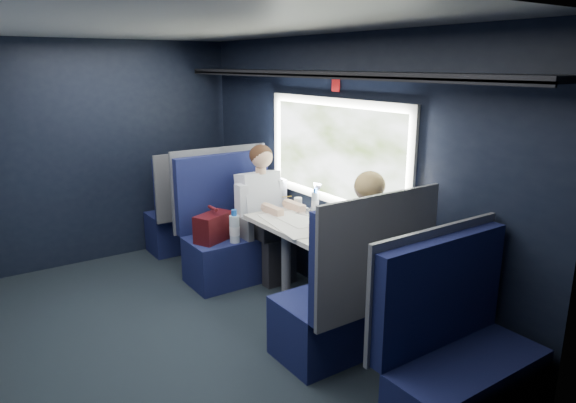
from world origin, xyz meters
TOP-DOWN VIEW (x-y plane):
  - ground at (0.00, 0.00)m, footprint 2.80×4.20m
  - room_shell at (0.02, 0.00)m, footprint 3.00×4.40m
  - table at (1.03, 0.00)m, footprint 0.62×1.00m
  - seat_bay_near at (0.83, 0.87)m, footprint 1.04×0.62m
  - seat_bay_far at (0.85, -0.87)m, footprint 1.04×0.62m
  - seat_row_front at (0.85, 1.80)m, footprint 1.04×0.51m
  - seat_row_back at (0.85, -1.80)m, footprint 1.04×0.51m
  - man at (1.10, 0.70)m, footprint 0.53×0.56m
  - woman at (1.10, -0.71)m, footprint 0.53×0.56m
  - papers at (1.04, -0.00)m, footprint 0.63×0.82m
  - laptop at (1.38, 0.10)m, footprint 0.36×0.42m
  - bottle_small at (1.33, 0.19)m, footprint 0.07×0.07m
  - cup at (1.29, 0.40)m, footprint 0.08×0.08m

SIDE VIEW (x-z plane):
  - ground at x=0.00m, z-range -0.01..0.00m
  - seat_row_front at x=0.85m, z-range -0.17..0.99m
  - seat_row_back at x=0.85m, z-range -0.17..0.99m
  - seat_bay_far at x=0.85m, z-range -0.22..1.04m
  - seat_bay_near at x=0.83m, z-range -0.21..1.05m
  - table at x=1.03m, z-range 0.29..1.03m
  - man at x=1.10m, z-range 0.06..1.38m
  - woman at x=1.10m, z-range 0.07..1.39m
  - papers at x=1.04m, z-range 0.74..0.75m
  - cup at x=1.29m, z-range 0.74..0.84m
  - laptop at x=1.38m, z-range 0.68..0.95m
  - bottle_small at x=1.33m, z-range 0.73..0.95m
  - room_shell at x=0.02m, z-range 0.28..2.68m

